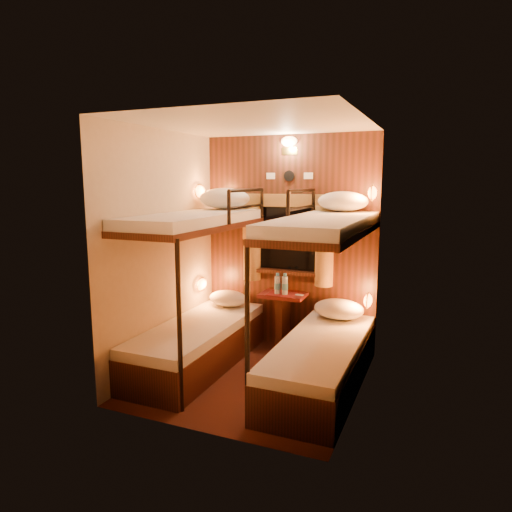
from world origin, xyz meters
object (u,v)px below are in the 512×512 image
at_px(bunk_left, 198,313).
at_px(table, 283,313).
at_px(bottle_left, 277,285).
at_px(bunk_right, 322,329).
at_px(bottle_right, 285,286).

height_order(bunk_left, table, bunk_left).
bearing_deg(bottle_left, bunk_left, -129.55).
relative_size(bunk_right, table, 2.90).
height_order(bottle_left, bottle_right, bottle_right).
height_order(bunk_left, bottle_left, bunk_left).
bearing_deg(bottle_right, table, 124.17).
distance_m(table, bottle_right, 0.35).
relative_size(table, bottle_right, 2.70).
xyz_separation_m(bunk_right, bottle_left, (-0.70, 0.73, 0.19)).
bearing_deg(table, bottle_left, -131.21).
bearing_deg(bottle_left, bunk_right, -46.18).
height_order(bunk_left, bottle_right, bunk_left).
distance_m(table, bottle_left, 0.35).
bearing_deg(bottle_left, bottle_right, -1.24).
height_order(table, bottle_left, bottle_left).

